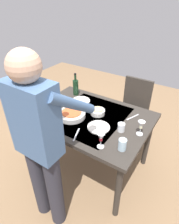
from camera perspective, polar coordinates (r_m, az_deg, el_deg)
ground_plane at (r=2.64m, az=-0.00°, el=-15.18°), size 6.00×6.00×0.00m
dining_table at (r=2.18m, az=-0.00°, el=-2.95°), size 1.32×0.97×0.78m
chair_near at (r=2.85m, az=12.97°, el=1.75°), size 0.40×0.40×0.91m
person_server at (r=1.56m, az=-14.38°, el=-8.62°), size 0.42×0.61×1.69m
wine_bottle at (r=2.52m, az=-4.13°, el=7.46°), size 0.07×0.07×0.30m
wine_glass_left at (r=1.68m, az=3.42°, el=-7.71°), size 0.07×0.07×0.15m
wine_glass_right at (r=1.88m, az=15.12°, el=-3.87°), size 0.07×0.07×0.15m
water_cup_near_left at (r=1.92m, az=9.42°, el=-4.51°), size 0.07×0.07×0.09m
water_cup_near_right at (r=1.71m, az=9.74°, el=-9.52°), size 0.07×0.07×0.11m
water_cup_far_left at (r=2.20m, az=-16.68°, el=0.13°), size 0.08×0.08×0.10m
serving_bowl_pasta at (r=2.11m, az=-5.31°, el=-0.66°), size 0.30×0.30×0.07m
side_bowl_salad at (r=2.11m, az=-13.00°, el=-1.33°), size 0.18×0.18×0.07m
side_bowl_bread at (r=2.14m, az=2.46°, el=0.14°), size 0.16×0.16×0.07m
dinner_plate_near at (r=2.41m, az=-2.60°, el=3.35°), size 0.23×0.23×0.01m
dinner_plate_far at (r=1.95m, az=2.72°, el=-4.53°), size 0.23×0.23×0.01m
table_knife at (r=1.87m, az=-3.94°, el=-6.74°), size 0.08×0.19×0.00m
table_fork at (r=2.16m, az=12.73°, el=-1.49°), size 0.08×0.17×0.00m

